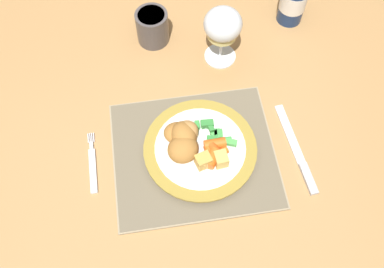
{
  "coord_description": "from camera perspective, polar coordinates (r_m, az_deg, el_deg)",
  "views": [
    {
      "loc": [
        -0.01,
        -0.59,
        1.56
      ],
      "look_at": [
        0.05,
        -0.18,
        0.78
      ],
      "focal_mm": 40.0,
      "sensor_mm": 36.0,
      "label": 1
    }
  ],
  "objects": [
    {
      "name": "breaded_croquettes",
      "position": [
        0.87,
        -1.23,
        -0.62
      ],
      "size": [
        0.09,
        0.12,
        0.05
      ],
      "color": "#A87033",
      "rests_on": "dinner_plate"
    },
    {
      "name": "drinking_cup",
      "position": [
        1.06,
        -5.31,
        14.09
      ],
      "size": [
        0.08,
        0.08,
        0.08
      ],
      "color": "#4C4747",
      "rests_on": "dining_table"
    },
    {
      "name": "wine_glass",
      "position": [
        0.97,
        4.11,
        14.1
      ],
      "size": [
        0.09,
        0.09,
        0.15
      ],
      "color": "silver",
      "rests_on": "dining_table"
    },
    {
      "name": "glazed_carrots",
      "position": [
        0.87,
        3.02,
        -2.49
      ],
      "size": [
        0.06,
        0.07,
        0.02
      ],
      "color": "#CC5119",
      "rests_on": "dinner_plate"
    },
    {
      "name": "table_knife",
      "position": [
        0.93,
        14.05,
        -2.81
      ],
      "size": [
        0.04,
        0.22,
        0.01
      ],
      "color": "silver",
      "rests_on": "dining_table"
    },
    {
      "name": "dinner_plate",
      "position": [
        0.9,
        1.1,
        -2.04
      ],
      "size": [
        0.24,
        0.24,
        0.02
      ],
      "color": "white",
      "rests_on": "placemat"
    },
    {
      "name": "roast_potatoes",
      "position": [
        0.86,
        2.39,
        -3.54
      ],
      "size": [
        0.07,
        0.03,
        0.03
      ],
      "color": "gold",
      "rests_on": "dinner_plate"
    },
    {
      "name": "placemat",
      "position": [
        0.91,
        0.28,
        -2.75
      ],
      "size": [
        0.34,
        0.3,
        0.01
      ],
      "color": "gray",
      "rests_on": "dining_table"
    },
    {
      "name": "fork",
      "position": [
        0.92,
        -13.09,
        -4.23
      ],
      "size": [
        0.02,
        0.14,
        0.01
      ],
      "color": "silver",
      "rests_on": "dining_table"
    },
    {
      "name": "ground_plane",
      "position": [
        1.67,
        -2.64,
        -7.65
      ],
      "size": [
        6.0,
        6.0,
        0.0
      ],
      "primitive_type": "plane",
      "color": "brown"
    },
    {
      "name": "dining_table",
      "position": [
        1.08,
        -4.07,
        4.87
      ],
      "size": [
        1.42,
        1.04,
        0.74
      ],
      "color": "#AD7F4C",
      "rests_on": "ground"
    },
    {
      "name": "green_beans_pile",
      "position": [
        0.9,
        2.99,
        0.22
      ],
      "size": [
        0.08,
        0.07,
        0.02
      ],
      "color": "green",
      "rests_on": "dinner_plate"
    }
  ]
}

